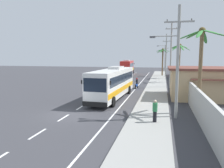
{
  "coord_description": "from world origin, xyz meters",
  "views": [
    {
      "loc": [
        7.76,
        -17.05,
        4.99
      ],
      "look_at": [
        1.95,
        7.93,
        1.7
      ],
      "focal_mm": 35.13,
      "sensor_mm": 36.0,
      "label": 1
    }
  ],
  "objects": [
    {
      "name": "lane_markings",
      "position": [
        2.31,
        14.61,
        0.0
      ],
      "size": [
        3.9,
        71.0,
        0.01
      ],
      "color": "white",
      "rests_on": "ground"
    },
    {
      "name": "utility_pole_mid",
      "position": [
        8.9,
        18.56,
        5.31
      ],
      "size": [
        1.86,
        0.24,
        10.24
      ],
      "color": "#9E9E99",
      "rests_on": "ground"
    },
    {
      "name": "coach_bus_far_lane",
      "position": [
        -1.62,
        41.4,
        2.05
      ],
      "size": [
        3.32,
        11.58,
        3.95
      ],
      "color": "red",
      "rests_on": "ground"
    },
    {
      "name": "palm_nearest",
      "position": [
        11.0,
        32.88,
        5.24
      ],
      "size": [
        3.47,
        3.48,
        7.59
      ],
      "color": "brown",
      "rests_on": "ground"
    },
    {
      "name": "coach_bus_foreground",
      "position": [
        2.06,
        7.96,
        1.92
      ],
      "size": [
        3.28,
        12.55,
        3.7
      ],
      "color": "white",
      "rests_on": "ground"
    },
    {
      "name": "pedestrian_near_kerb",
      "position": [
        7.28,
        -1.02,
        1.01
      ],
      "size": [
        0.36,
        0.36,
        1.66
      ],
      "rotation": [
        0.0,
        0.0,
        2.02
      ],
      "color": "black",
      "rests_on": "sidewalk_kerb"
    },
    {
      "name": "ground_plane",
      "position": [
        0.0,
        0.0,
        0.0
      ],
      "size": [
        160.0,
        160.0,
        0.0
      ],
      "primitive_type": "plane",
      "color": "#3A3A3F"
    },
    {
      "name": "boundary_wall",
      "position": [
        10.6,
        14.0,
        1.16
      ],
      "size": [
        0.24,
        60.0,
        2.32
      ],
      "primitive_type": "cube",
      "color": "#B2B2AD",
      "rests_on": "ground"
    },
    {
      "name": "palm_third",
      "position": [
        10.71,
        25.52,
        5.1
      ],
      "size": [
        3.47,
        3.64,
        7.27
      ],
      "color": "brown",
      "rests_on": "ground"
    },
    {
      "name": "motorcycle_beside_bus",
      "position": [
        3.86,
        16.55,
        0.66
      ],
      "size": [
        0.56,
        1.96,
        1.63
      ],
      "color": "black",
      "rests_on": "ground"
    },
    {
      "name": "palm_second",
      "position": [
        7.62,
        39.1,
        4.74
      ],
      "size": [
        3.48,
        3.33,
        6.87
      ],
      "color": "brown",
      "rests_on": "ground"
    },
    {
      "name": "palm_fourth",
      "position": [
        10.83,
        2.63,
        5.2
      ],
      "size": [
        3.97,
        3.67,
        7.36
      ],
      "color": "brown",
      "rests_on": "ground"
    },
    {
      "name": "utility_pole_far",
      "position": [
        8.32,
        36.23,
        5.3
      ],
      "size": [
        3.08,
        0.24,
        10.08
      ],
      "color": "#9E9E99",
      "rests_on": "ground"
    },
    {
      "name": "utility_pole_nearest",
      "position": [
        8.8,
        0.89,
        4.73
      ],
      "size": [
        3.33,
        0.24,
        8.86
      ],
      "color": "#9E9E99",
      "rests_on": "ground"
    },
    {
      "name": "utility_pole_distant",
      "position": [
        8.24,
        53.89,
        4.5
      ],
      "size": [
        3.26,
        0.24,
        8.41
      ],
      "color": "#9E9E99",
      "rests_on": "ground"
    },
    {
      "name": "sidewalk_kerb",
      "position": [
        6.8,
        10.0,
        0.07
      ],
      "size": [
        3.2,
        90.0,
        0.14
      ],
      "primitive_type": "cube",
      "color": "#999993",
      "rests_on": "ground"
    }
  ]
}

